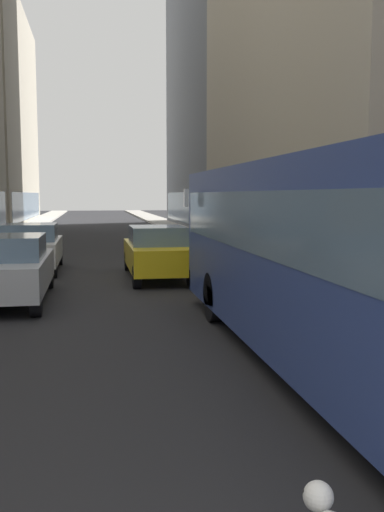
{
  "coord_description": "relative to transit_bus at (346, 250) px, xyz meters",
  "views": [
    {
      "loc": [
        -0.77,
        -0.7,
        2.56
      ],
      "look_at": [
        1.12,
        9.82,
        1.4
      ],
      "focal_mm": 39.38,
      "sensor_mm": 36.0,
      "label": 1
    }
  ],
  "objects": [
    {
      "name": "sidewalk_right",
      "position": [
        2.9,
        28.27,
        -1.7
      ],
      "size": [
        2.4,
        110.0,
        0.15
      ],
      "primitive_type": "cube",
      "color": "#9E9991",
      "rests_on": "ground"
    },
    {
      "name": "car_white_van",
      "position": [
        -5.6,
        11.9,
        -0.95
      ],
      "size": [
        1.89,
        4.15,
        1.62
      ],
      "color": "silver",
      "rests_on": "ground"
    },
    {
      "name": "car_yellow_taxi",
      "position": [
        -1.6,
        9.72,
        -0.95
      ],
      "size": [
        1.76,
        4.62,
        1.62
      ],
      "color": "yellow",
      "rests_on": "ground"
    },
    {
      "name": "transit_bus",
      "position": [
        0.0,
        0.0,
        0.0
      ],
      "size": [
        2.78,
        11.53,
        3.05
      ],
      "color": "#33478C",
      "rests_on": "ground"
    },
    {
      "name": "sidewalk_left",
      "position": [
        -8.5,
        28.27,
        -1.7
      ],
      "size": [
        2.4,
        110.0,
        0.15
      ],
      "primitive_type": "cube",
      "color": "#ADA89E",
      "rests_on": "ground"
    },
    {
      "name": "ground_plane",
      "position": [
        -2.8,
        28.27,
        -1.78
      ],
      "size": [
        120.0,
        120.0,
        0.0
      ],
      "primitive_type": "plane",
      "color": "#232326"
    },
    {
      "name": "car_silver_sedan",
      "position": [
        -5.6,
        6.45,
        -0.95
      ],
      "size": [
        1.92,
        4.57,
        1.62
      ],
      "color": "#B7BABF",
      "rests_on": "ground"
    }
  ]
}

